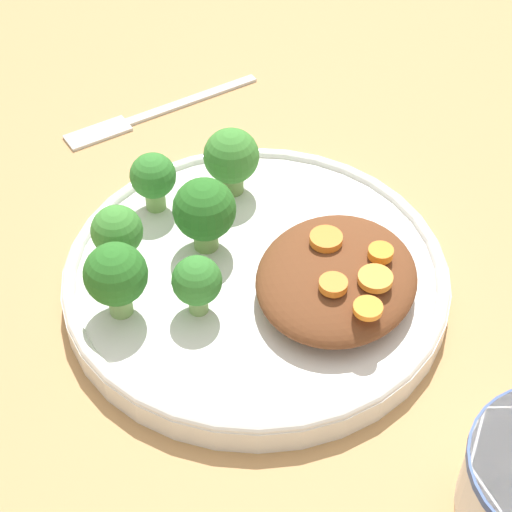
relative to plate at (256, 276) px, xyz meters
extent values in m
plane|color=tan|center=(0.00, 0.00, -0.01)|extent=(4.00, 4.00, 0.00)
cylinder|color=silver|center=(0.00, 0.00, 0.00)|extent=(0.29, 0.29, 0.02)
torus|color=silver|center=(0.00, 0.00, 0.01)|extent=(0.29, 0.29, 0.01)
ellipsoid|color=brown|center=(0.00, 0.06, 0.02)|extent=(0.13, 0.11, 0.03)
cylinder|color=#759E51|center=(-0.08, -0.05, 0.02)|extent=(0.02, 0.02, 0.02)
sphere|color=#3D8433|center=(-0.08, -0.05, 0.04)|extent=(0.04, 0.04, 0.04)
cylinder|color=#759E51|center=(-0.01, -0.05, 0.02)|extent=(0.02, 0.02, 0.02)
sphere|color=#286B23|center=(-0.01, -0.05, 0.04)|extent=(0.05, 0.05, 0.05)
cylinder|color=#7FA85B|center=(0.07, -0.07, 0.02)|extent=(0.02, 0.02, 0.03)
sphere|color=#286B23|center=(0.07, -0.07, 0.05)|extent=(0.04, 0.04, 0.04)
cylinder|color=#7FA85B|center=(-0.04, -0.10, 0.02)|extent=(0.02, 0.02, 0.02)
sphere|color=#337A2D|center=(-0.04, -0.10, 0.04)|extent=(0.04, 0.04, 0.04)
cylinder|color=#7FA85B|center=(0.05, -0.02, 0.02)|extent=(0.01, 0.01, 0.02)
sphere|color=#337A2D|center=(0.05, -0.02, 0.04)|extent=(0.04, 0.04, 0.04)
cylinder|color=#759E51|center=(0.03, -0.10, 0.02)|extent=(0.01, 0.01, 0.02)
sphere|color=#3D8433|center=(0.03, -0.10, 0.04)|extent=(0.04, 0.04, 0.04)
cylinder|color=orange|center=(0.02, 0.07, 0.04)|extent=(0.02, 0.02, 0.01)
cylinder|color=orange|center=(0.01, 0.09, 0.04)|extent=(0.02, 0.02, 0.01)
cylinder|color=orange|center=(0.04, 0.09, 0.04)|extent=(0.02, 0.02, 0.00)
cylinder|color=orange|center=(-0.02, 0.05, 0.04)|extent=(0.02, 0.02, 0.01)
cylinder|color=orange|center=(-0.02, 0.09, 0.04)|extent=(0.02, 0.02, 0.01)
cube|color=silver|center=(-0.21, -0.15, -0.01)|extent=(0.12, 0.09, 0.01)
cube|color=silver|center=(-0.13, -0.21, -0.01)|extent=(0.06, 0.05, 0.01)
camera|label=1|loc=(0.41, 0.16, 0.47)|focal=60.00mm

